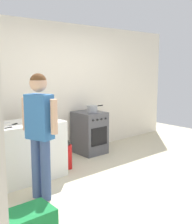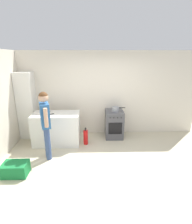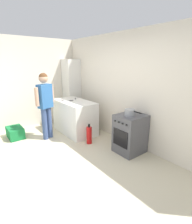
% 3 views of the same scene
% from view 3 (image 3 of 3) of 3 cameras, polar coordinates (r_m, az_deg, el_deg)
% --- Properties ---
extents(ground_plane, '(8.00, 8.00, 0.00)m').
position_cam_3_polar(ground_plane, '(3.50, -12.46, -17.81)').
color(ground_plane, beige).
extents(back_wall, '(6.00, 0.10, 2.60)m').
position_cam_3_polar(back_wall, '(4.15, 11.54, 7.07)').
color(back_wall, silver).
rests_on(back_wall, ground).
extents(side_wall_left, '(0.10, 3.10, 2.60)m').
position_cam_3_polar(side_wall_left, '(5.54, -21.34, 8.53)').
color(side_wall_left, silver).
rests_on(side_wall_left, ground).
extents(counter_unit, '(1.30, 0.70, 0.90)m').
position_cam_3_polar(counter_unit, '(4.90, -6.98, -1.58)').
color(counter_unit, silver).
rests_on(counter_unit, ground).
extents(oven_left, '(0.53, 0.62, 0.85)m').
position_cam_3_polar(oven_left, '(3.90, 11.08, -6.92)').
color(oven_left, '#4C4C51').
rests_on(oven_left, ground).
extents(pot, '(0.40, 0.22, 0.14)m').
position_cam_3_polar(pot, '(3.67, 11.01, -0.17)').
color(pot, gray).
rests_on(pot, oven_left).
extents(knife_chef, '(0.28, 0.18, 0.01)m').
position_cam_3_polar(knife_chef, '(4.88, -9.00, 3.81)').
color(knife_chef, silver).
rests_on(knife_chef, counter_unit).
extents(knife_carving, '(0.33, 0.07, 0.01)m').
position_cam_3_polar(knife_carving, '(4.83, -10.36, 3.61)').
color(knife_carving, silver).
rests_on(knife_carving, counter_unit).
extents(knife_paring, '(0.20, 0.12, 0.01)m').
position_cam_3_polar(knife_paring, '(5.04, -6.75, 4.30)').
color(knife_paring, silver).
rests_on(knife_paring, counter_unit).
extents(person, '(0.30, 0.54, 1.67)m').
position_cam_3_polar(person, '(4.50, -16.26, 3.63)').
color(person, '#384C7A').
rests_on(person, ground).
extents(fire_extinguisher, '(0.13, 0.13, 0.50)m').
position_cam_3_polar(fire_extinguisher, '(4.27, -2.26, -7.52)').
color(fire_extinguisher, red).
rests_on(fire_extinguisher, ground).
extents(recycling_crate_lower, '(0.52, 0.36, 0.28)m').
position_cam_3_polar(recycling_crate_lower, '(5.07, -24.85, -6.12)').
color(recycling_crate_lower, '#197238').
rests_on(recycling_crate_lower, ground).
extents(larder_cabinet, '(0.48, 0.44, 2.00)m').
position_cam_3_polar(larder_cabinet, '(5.80, -7.94, 6.78)').
color(larder_cabinet, silver).
rests_on(larder_cabinet, ground).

